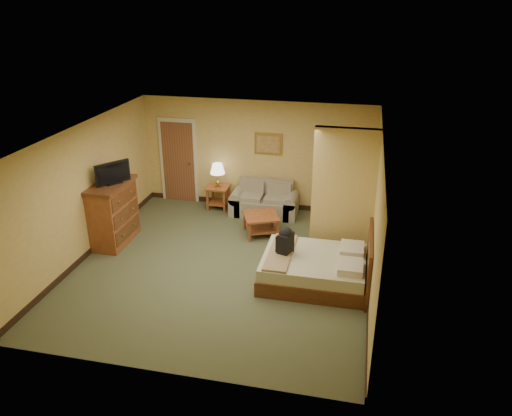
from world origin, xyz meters
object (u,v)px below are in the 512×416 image
(loveseat, at_px, (264,204))
(dresser, at_px, (113,213))
(coffee_table, at_px, (261,220))
(bed, at_px, (318,268))

(loveseat, bearing_deg, dresser, -142.95)
(loveseat, relative_size, dresser, 1.18)
(loveseat, height_order, coffee_table, loveseat)
(coffee_table, bearing_deg, dresser, -160.96)
(bed, bearing_deg, coffee_table, 129.99)
(coffee_table, relative_size, dresser, 0.71)
(loveseat, xyz_separation_m, bed, (1.54, -2.74, 0.02))
(coffee_table, xyz_separation_m, bed, (1.39, -1.66, -0.05))
(coffee_table, bearing_deg, bed, -50.01)
(loveseat, xyz_separation_m, dresser, (-2.76, -2.08, 0.41))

